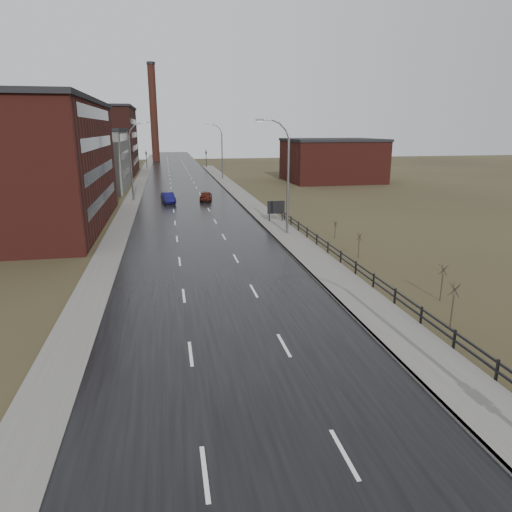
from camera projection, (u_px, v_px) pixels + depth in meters
name	position (u px, v px, depth m)	size (l,w,h in m)	color
road	(188.00, 201.00, 67.59)	(14.00, 300.00, 0.06)	black
sidewalk_right	(288.00, 236.00, 45.53)	(3.20, 180.00, 0.18)	#595651
curb_right	(273.00, 237.00, 45.25)	(0.16, 180.00, 0.18)	slate
sidewalk_left	(131.00, 203.00, 66.07)	(2.40, 260.00, 0.12)	#595651
warehouse_mid	(78.00, 159.00, 79.88)	(16.32, 20.40, 10.50)	slate
warehouse_far	(78.00, 140.00, 106.64)	(26.52, 24.48, 15.50)	#331611
building_right	(332.00, 160.00, 92.83)	(18.36, 16.32, 8.50)	#471914
smokestack	(154.00, 112.00, 147.39)	(2.70, 2.70, 30.70)	#331611
streetlight_right_mid	(285.00, 177.00, 44.91)	(3.36, 0.28, 11.35)	slate
streetlight_left	(133.00, 161.00, 66.50)	(3.36, 0.28, 11.35)	slate
streetlight_right_far	(221.00, 151.00, 95.95)	(3.36, 0.28, 11.35)	slate
guardrail	(378.00, 282.00, 29.90)	(0.10, 53.05, 1.10)	black
shrub_c	(453.00, 304.00, 24.38)	(0.61, 0.64, 2.57)	#382D23
shrub_d	(442.00, 282.00, 28.33)	(0.56, 0.59, 2.38)	#382D23
shrub_e	(359.00, 245.00, 37.88)	(0.51, 0.53, 2.13)	#382D23
shrub_f	(335.00, 229.00, 44.62)	(0.42, 0.44, 1.75)	#382D23
billboard	(276.00, 208.00, 52.01)	(2.00, 0.17, 2.52)	black
traffic_light_left	(146.00, 151.00, 121.60)	(0.58, 2.73, 5.30)	black
traffic_light_right	(206.00, 151.00, 124.55)	(0.58, 2.73, 5.30)	black
car_near	(168.00, 198.00, 65.64)	(1.60, 4.58, 1.51)	#0E0D42
car_far	(206.00, 196.00, 68.01)	(1.74, 4.31, 1.47)	#45140B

